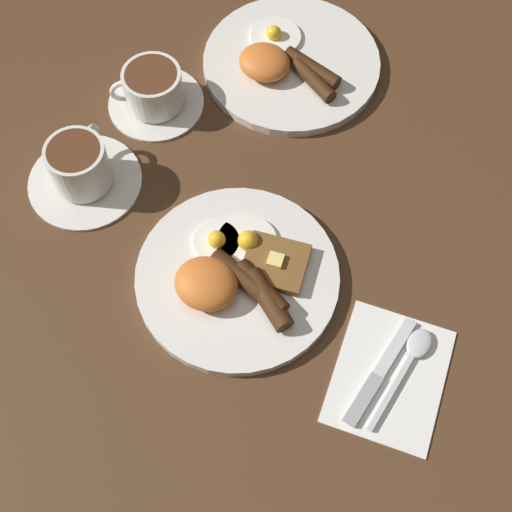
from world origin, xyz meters
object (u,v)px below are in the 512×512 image
at_px(breakfast_plate_far, 288,63).
at_px(knife, 377,377).
at_px(teacup_near, 81,169).
at_px(spoon, 413,354).
at_px(breakfast_plate_near, 237,276).
at_px(teacup_far, 153,91).

distance_m(breakfast_plate_far, knife, 0.52).
relative_size(breakfast_plate_far, knife, 1.72).
xyz_separation_m(teacup_near, spoon, (0.51, -0.04, -0.02)).
xyz_separation_m(breakfast_plate_near, spoon, (0.25, 0.00, -0.01)).
height_order(breakfast_plate_near, breakfast_plate_far, breakfast_plate_near).
distance_m(breakfast_plate_near, breakfast_plate_far, 0.38).
relative_size(breakfast_plate_far, teacup_far, 1.90).
relative_size(teacup_near, teacup_far, 1.12).
distance_m(breakfast_plate_far, teacup_near, 0.37).
relative_size(breakfast_plate_near, teacup_near, 1.66).
relative_size(teacup_far, spoon, 0.95).
height_order(breakfast_plate_far, teacup_far, teacup_far).
relative_size(knife, spoon, 1.05).
bearing_deg(teacup_near, knife, -10.21).
bearing_deg(spoon, breakfast_plate_far, 50.09).
bearing_deg(knife, spoon, -25.02).
height_order(breakfast_plate_near, teacup_far, teacup_far).
relative_size(breakfast_plate_near, spoon, 1.77).
relative_size(breakfast_plate_near, breakfast_plate_far, 0.98).
xyz_separation_m(breakfast_plate_far, spoon, (0.34, -0.36, -0.00)).
xyz_separation_m(teacup_near, knife, (0.48, -0.09, -0.03)).
bearing_deg(breakfast_plate_far, teacup_far, -134.38).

